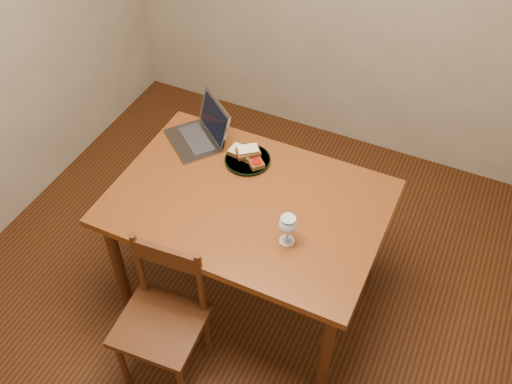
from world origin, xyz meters
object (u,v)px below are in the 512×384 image
at_px(table, 248,212).
at_px(chair, 161,315).
at_px(laptop, 202,130).
at_px(milk_glass, 288,230).
at_px(plate, 248,160).

height_order(table, chair, chair).
relative_size(table, chair, 3.15).
bearing_deg(laptop, milk_glass, 4.41).
height_order(milk_glass, laptop, laptop).
xyz_separation_m(plate, laptop, (-0.29, 0.06, 0.05)).
xyz_separation_m(table, plate, (-0.12, 0.24, 0.10)).
bearing_deg(laptop, table, 2.03).
distance_m(chair, plate, 0.87).
bearing_deg(milk_glass, table, 150.03).
bearing_deg(table, milk_glass, -29.97).
xyz_separation_m(milk_glass, laptop, (-0.68, 0.46, -0.02)).
bearing_deg(table, laptop, 143.74).
xyz_separation_m(table, chair, (-0.17, -0.58, -0.21)).
xyz_separation_m(chair, laptop, (-0.24, 0.88, 0.35)).
xyz_separation_m(chair, plate, (0.05, 0.82, 0.30)).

